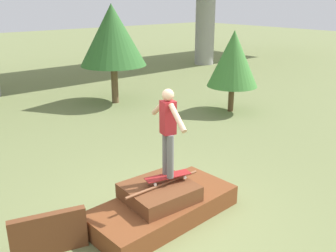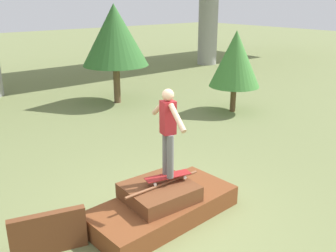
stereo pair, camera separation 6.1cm
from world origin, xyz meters
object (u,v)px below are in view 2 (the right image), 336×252
(skater, at_px, (168,127))
(tree_behind_right, at_px, (235,59))
(tree_behind_left, at_px, (115,35))
(skateboard, at_px, (168,176))

(skater, bearing_deg, tree_behind_right, 32.07)
(tree_behind_left, relative_size, tree_behind_right, 1.30)
(skater, relative_size, tree_behind_right, 0.57)
(skater, relative_size, tree_behind_left, 0.44)
(skateboard, distance_m, tree_behind_left, 8.06)
(tree_behind_right, bearing_deg, skater, -147.93)
(skater, height_order, tree_behind_left, tree_behind_left)
(skateboard, xyz_separation_m, tree_behind_left, (3.35, 7.13, 1.69))
(skateboard, relative_size, tree_behind_left, 0.24)
(skateboard, distance_m, skater, 0.90)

